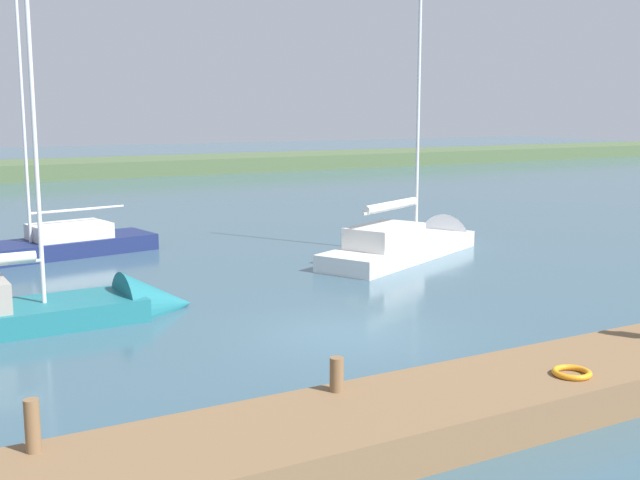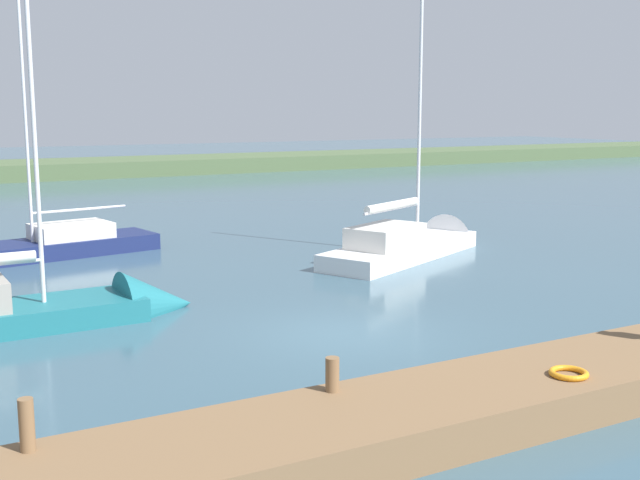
{
  "view_description": "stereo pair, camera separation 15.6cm",
  "coord_description": "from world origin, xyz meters",
  "px_view_note": "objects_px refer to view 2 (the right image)",
  "views": [
    {
      "loc": [
        9.12,
        14.99,
        5.1
      ],
      "look_at": [
        -1.32,
        -3.59,
        1.57
      ],
      "focal_mm": 44.32,
      "sensor_mm": 36.0,
      "label": 1
    },
    {
      "loc": [
        8.98,
        15.06,
        5.1
      ],
      "look_at": [
        -1.32,
        -3.59,
        1.57
      ],
      "focal_mm": 44.32,
      "sensor_mm": 36.0,
      "label": 2
    }
  ],
  "objects_px": {
    "mooring_post_far": "(332,374)",
    "sailboat_near_dock": "(53,315)",
    "mooring_post_near": "(27,425)",
    "life_ring_buoy": "(569,373)",
    "sailboat_mid_channel": "(9,255)",
    "sailboat_far_left": "(419,246)"
  },
  "relations": [
    {
      "from": "mooring_post_far",
      "to": "sailboat_mid_channel",
      "type": "bearing_deg",
      "value": -82.0
    },
    {
      "from": "mooring_post_far",
      "to": "sailboat_near_dock",
      "type": "xyz_separation_m",
      "value": [
        2.7,
        -8.82,
        -0.74
      ]
    },
    {
      "from": "sailboat_mid_channel",
      "to": "life_ring_buoy",
      "type": "bearing_deg",
      "value": 98.58
    },
    {
      "from": "life_ring_buoy",
      "to": "sailboat_near_dock",
      "type": "relative_size",
      "value": 0.07
    },
    {
      "from": "mooring_post_far",
      "to": "sailboat_near_dock",
      "type": "relative_size",
      "value": 0.06
    },
    {
      "from": "mooring_post_far",
      "to": "sailboat_far_left",
      "type": "distance_m",
      "value": 16.3
    },
    {
      "from": "mooring_post_near",
      "to": "sailboat_near_dock",
      "type": "xyz_separation_m",
      "value": [
        -1.91,
        -8.82,
        -0.82
      ]
    },
    {
      "from": "life_ring_buoy",
      "to": "sailboat_near_dock",
      "type": "height_order",
      "value": "sailboat_near_dock"
    },
    {
      "from": "life_ring_buoy",
      "to": "sailboat_mid_channel",
      "type": "bearing_deg",
      "value": -71.61
    },
    {
      "from": "mooring_post_near",
      "to": "sailboat_far_left",
      "type": "relative_size",
      "value": 0.07
    },
    {
      "from": "mooring_post_near",
      "to": "life_ring_buoy",
      "type": "height_order",
      "value": "mooring_post_near"
    },
    {
      "from": "mooring_post_far",
      "to": "life_ring_buoy",
      "type": "xyz_separation_m",
      "value": [
        -3.84,
        1.3,
        -0.23
      ]
    },
    {
      "from": "sailboat_mid_channel",
      "to": "sailboat_far_left",
      "type": "distance_m",
      "value": 14.24
    },
    {
      "from": "life_ring_buoy",
      "to": "sailboat_far_left",
      "type": "height_order",
      "value": "sailboat_far_left"
    },
    {
      "from": "mooring_post_near",
      "to": "sailboat_mid_channel",
      "type": "height_order",
      "value": "sailboat_mid_channel"
    },
    {
      "from": "mooring_post_near",
      "to": "sailboat_far_left",
      "type": "distance_m",
      "value": 19.63
    },
    {
      "from": "mooring_post_far",
      "to": "sailboat_mid_channel",
      "type": "xyz_separation_m",
      "value": [
        2.5,
        -17.77,
        -0.72
      ]
    },
    {
      "from": "sailboat_far_left",
      "to": "sailboat_near_dock",
      "type": "height_order",
      "value": "sailboat_far_left"
    },
    {
      "from": "mooring_post_near",
      "to": "sailboat_mid_channel",
      "type": "bearing_deg",
      "value": -96.77
    },
    {
      "from": "mooring_post_near",
      "to": "sailboat_far_left",
      "type": "height_order",
      "value": "sailboat_far_left"
    },
    {
      "from": "sailboat_mid_channel",
      "to": "mooring_post_near",
      "type": "bearing_deg",
      "value": 73.42
    },
    {
      "from": "mooring_post_near",
      "to": "sailboat_far_left",
      "type": "bearing_deg",
      "value": -141.1
    }
  ]
}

